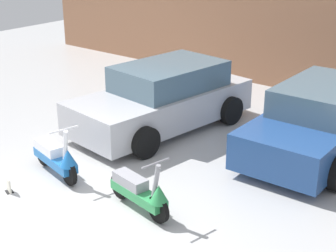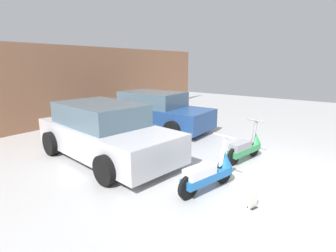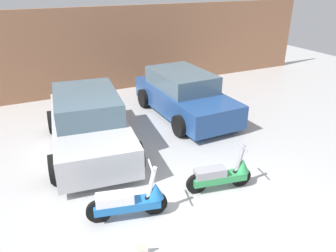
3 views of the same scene
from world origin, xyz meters
name	(u,v)px [view 3 (image 3 of 3)]	position (x,y,z in m)	size (l,w,h in m)	color
ground_plane	(216,226)	(0.00, 0.00, 0.00)	(28.00, 28.00, 0.00)	#B2B2B2
wall_back	(93,52)	(0.00, 8.53, 1.60)	(19.60, 0.12, 3.21)	#9E6B4C
scooter_front_left	(131,201)	(-1.31, 0.94, 0.38)	(1.51, 0.66, 1.07)	black
scooter_front_right	(222,174)	(0.76, 0.95, 0.36)	(1.46, 0.59, 1.03)	black
car_rear_left	(89,123)	(-1.30, 4.08, 0.70)	(2.51, 4.53, 1.47)	#B7B7BC
car_rear_center	(184,95)	(2.03, 5.00, 0.68)	(2.09, 4.22, 1.42)	navy
placard_near_left_scooter	(142,249)	(-1.47, -0.02, 0.11)	(0.20, 0.17, 0.26)	black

